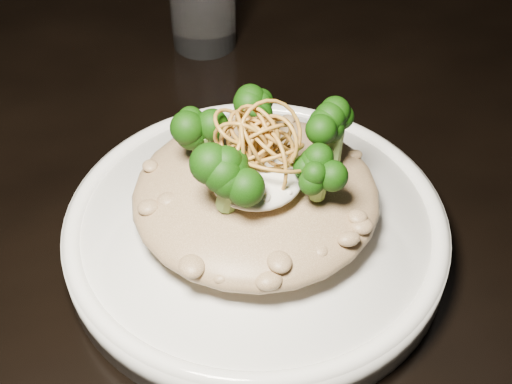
% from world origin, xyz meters
% --- Properties ---
extents(table, '(1.10, 0.80, 0.75)m').
position_xyz_m(table, '(0.00, 0.00, 0.67)').
color(table, black).
rests_on(table, ground).
extents(plate, '(0.27, 0.27, 0.03)m').
position_xyz_m(plate, '(-0.07, -0.04, 0.76)').
color(plate, white).
rests_on(plate, table).
extents(risotto, '(0.17, 0.17, 0.04)m').
position_xyz_m(risotto, '(-0.07, -0.03, 0.80)').
color(risotto, brown).
rests_on(risotto, plate).
extents(broccoli, '(0.14, 0.14, 0.05)m').
position_xyz_m(broccoli, '(-0.06, -0.03, 0.84)').
color(broccoli, black).
rests_on(broccoli, risotto).
extents(cheese, '(0.06, 0.06, 0.02)m').
position_xyz_m(cheese, '(-0.07, -0.04, 0.82)').
color(cheese, white).
rests_on(cheese, risotto).
extents(shallots, '(0.06, 0.06, 0.04)m').
position_xyz_m(shallots, '(-0.07, -0.03, 0.85)').
color(shallots, brown).
rests_on(shallots, cheese).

